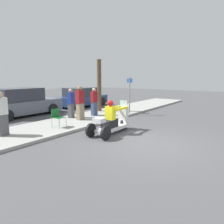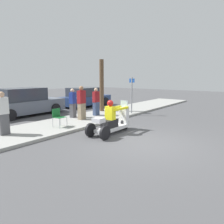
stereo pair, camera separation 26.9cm
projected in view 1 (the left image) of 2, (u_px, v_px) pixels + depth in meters
ground_plane at (146, 143)px, 7.83m from camera, size 60.00×60.00×0.00m
sidewalk_strip at (59, 125)px, 10.45m from camera, size 28.00×2.80×0.12m
motorcycle_trike at (112, 122)px, 9.14m from camera, size 2.46×0.84×1.42m
spectator_far_back at (2, 115)px, 8.30m from camera, size 0.41×0.25×1.69m
spectator_end_of_line at (80, 104)px, 11.37m from camera, size 0.42×0.26×1.76m
spectator_with_child at (71, 104)px, 11.94m from camera, size 0.43×0.32×1.59m
spectator_mid_group at (94, 102)px, 12.62m from camera, size 0.39×0.25×1.60m
folding_chair_set_back at (57, 116)px, 9.73m from camera, size 0.49×0.49×0.82m
parked_car_lot_left at (21, 103)px, 13.16m from camera, size 4.64×2.06×1.68m
parked_car_lot_right at (82, 98)px, 17.28m from camera, size 4.22×2.06×1.49m
tree_trunk at (99, 86)px, 14.10m from camera, size 0.28×0.28×3.32m
street_sign at (130, 94)px, 13.27m from camera, size 0.08×0.36×2.20m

